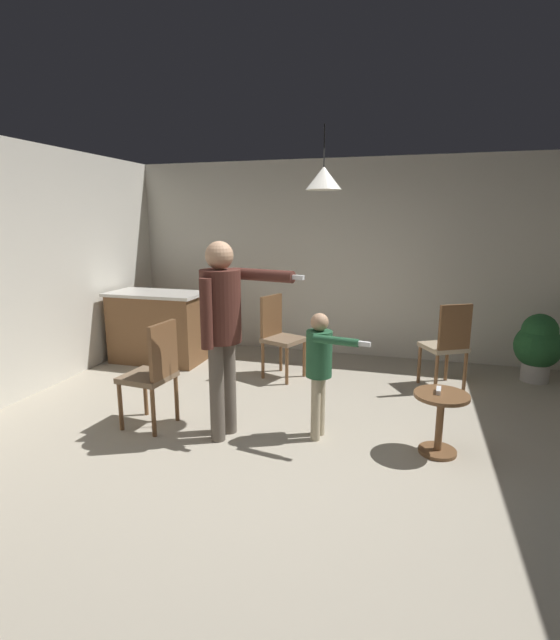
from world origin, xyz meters
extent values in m
plane|color=#B2A893|center=(0.00, 0.00, 0.00)|extent=(7.68, 7.68, 0.00)
cube|color=silver|center=(0.00, 3.20, 1.35)|extent=(6.40, 0.10, 2.70)
cube|color=brown|center=(-2.45, 2.09, 0.45)|extent=(1.20, 0.60, 0.91)
cube|color=beige|center=(-2.45, 2.09, 0.93)|extent=(1.26, 0.66, 0.04)
cylinder|color=brown|center=(1.10, 0.45, 0.51)|extent=(0.44, 0.44, 0.03)
cylinder|color=brown|center=(1.10, 0.45, 0.24)|extent=(0.06, 0.06, 0.49)
cylinder|color=brown|center=(1.10, 0.45, 0.01)|extent=(0.31, 0.31, 0.03)
cylinder|color=#60564C|center=(-0.71, 0.34, 0.44)|extent=(0.13, 0.13, 0.87)
cylinder|color=#60564C|center=(-0.75, 0.16, 0.44)|extent=(0.13, 0.13, 0.87)
cylinder|color=#4C261E|center=(-0.73, 0.25, 1.18)|extent=(0.34, 0.34, 0.62)
sphere|color=tan|center=(-0.73, 0.25, 1.60)|extent=(0.24, 0.24, 0.24)
cylinder|color=#4C261E|center=(-0.40, 0.38, 1.44)|extent=(0.59, 0.22, 0.10)
cube|color=white|center=(-0.09, 0.32, 1.44)|extent=(0.13, 0.06, 0.04)
cylinder|color=#4C261E|center=(-0.77, 0.06, 1.15)|extent=(0.10, 0.10, 0.58)
cylinder|color=tan|center=(0.09, 0.52, 0.28)|extent=(0.08, 0.08, 0.57)
cylinder|color=tan|center=(0.07, 0.40, 0.28)|extent=(0.08, 0.08, 0.57)
cylinder|color=#265938|center=(0.08, 0.46, 0.77)|extent=(0.22, 0.22, 0.40)
sphere|color=tan|center=(0.08, 0.46, 1.05)|extent=(0.15, 0.15, 0.15)
cylinder|color=#265938|center=(0.10, 0.59, 0.75)|extent=(0.07, 0.07, 0.38)
cylinder|color=#265938|center=(0.25, 0.30, 0.94)|extent=(0.38, 0.13, 0.07)
cube|color=white|center=(0.46, 0.26, 0.94)|extent=(0.13, 0.06, 0.04)
cylinder|color=brown|center=(-0.74, 2.14, 0.23)|extent=(0.04, 0.04, 0.45)
cylinder|color=brown|center=(-0.87, 1.81, 0.23)|extent=(0.04, 0.04, 0.45)
cylinder|color=brown|center=(-0.40, 2.01, 0.23)|extent=(0.04, 0.04, 0.45)
cylinder|color=brown|center=(-0.53, 1.68, 0.23)|extent=(0.04, 0.04, 0.45)
cube|color=#7F664C|center=(-0.64, 1.91, 0.47)|extent=(0.54, 0.54, 0.05)
cube|color=brown|center=(-0.81, 1.98, 0.75)|extent=(0.17, 0.37, 0.50)
cylinder|color=brown|center=(1.13, 1.85, 0.23)|extent=(0.04, 0.04, 0.45)
cylinder|color=brown|center=(1.44, 2.03, 0.23)|extent=(0.04, 0.04, 0.45)
cylinder|color=brown|center=(0.95, 2.17, 0.23)|extent=(0.04, 0.04, 0.45)
cylinder|color=brown|center=(1.26, 2.34, 0.23)|extent=(0.04, 0.04, 0.45)
cube|color=tan|center=(1.19, 2.10, 0.47)|extent=(0.57, 0.57, 0.05)
cube|color=brown|center=(1.29, 1.93, 0.75)|extent=(0.35, 0.22, 0.50)
cylinder|color=brown|center=(-1.32, 0.07, 0.23)|extent=(0.04, 0.04, 0.45)
cylinder|color=brown|center=(-1.29, 0.43, 0.23)|extent=(0.04, 0.04, 0.45)
cylinder|color=brown|center=(-1.68, 0.10, 0.23)|extent=(0.04, 0.04, 0.45)
cylinder|color=brown|center=(-1.64, 0.46, 0.23)|extent=(0.04, 0.04, 0.45)
cube|color=#7F664C|center=(-1.48, 0.27, 0.47)|extent=(0.46, 0.46, 0.05)
cube|color=brown|center=(-1.29, 0.25, 0.75)|extent=(0.08, 0.38, 0.50)
cylinder|color=#B7B2AD|center=(2.29, 2.62, 0.12)|extent=(0.31, 0.31, 0.24)
sphere|color=#235B2D|center=(2.29, 2.62, 0.43)|extent=(0.53, 0.53, 0.53)
sphere|color=#235B2D|center=(2.29, 2.62, 0.62)|extent=(0.40, 0.40, 0.40)
cube|color=white|center=(1.07, 0.47, 0.54)|extent=(0.05, 0.13, 0.04)
cone|color=silver|center=(0.01, 0.89, 2.25)|extent=(0.32, 0.32, 0.20)
cylinder|color=black|center=(0.01, 0.89, 2.52)|extent=(0.01, 0.01, 0.36)
camera|label=1|loc=(0.81, -3.30, 1.90)|focal=26.05mm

